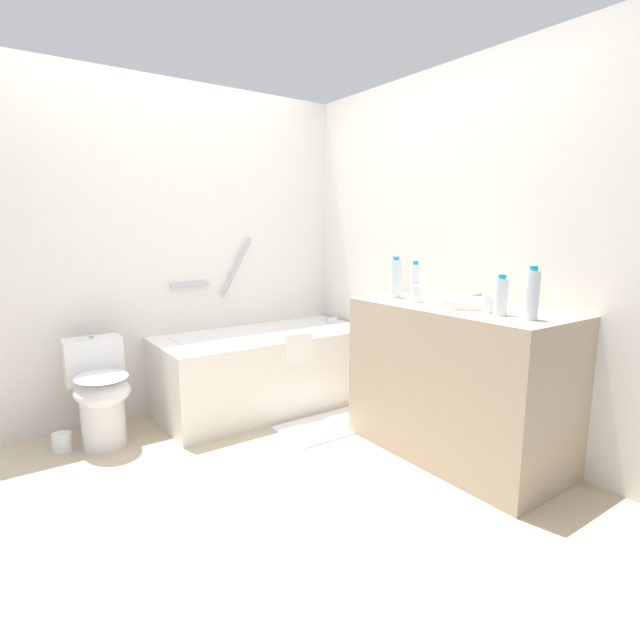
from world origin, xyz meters
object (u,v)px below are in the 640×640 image
sink_basin (458,302)px  water_bottle_2 (501,296)px  water_bottle_0 (415,282)px  water_bottle_1 (396,278)px  drinking_glass_1 (417,294)px  drinking_glass_0 (489,304)px  sink_faucet (480,299)px  toilet_paper_roll (62,442)px  toilet (100,392)px  water_bottle_3 (532,295)px  bathtub (266,367)px  bath_mat (330,426)px

sink_basin → water_bottle_2: (-0.06, -0.31, 0.07)m
water_bottle_0 → water_bottle_1: bearing=99.1°
drinking_glass_1 → drinking_glass_0: bearing=-85.4°
sink_faucet → toilet_paper_roll: 2.65m
toilet → water_bottle_3: size_ratio=2.55×
water_bottle_1 → drinking_glass_1: (-0.03, -0.22, -0.07)m
sink_basin → drinking_glass_1: 0.26m
water_bottle_3 → drinking_glass_1: 0.73m
bathtub → water_bottle_0: size_ratio=6.57×
sink_basin → drinking_glass_1: (-0.07, 0.25, 0.03)m
bathtub → toilet_paper_roll: bearing=178.6°
water_bottle_0 → water_bottle_3: (-0.04, -0.80, 0.01)m
toilet → toilet_paper_roll: size_ratio=5.97×
sink_faucet → water_bottle_3: (-0.25, -0.48, 0.09)m
water_bottle_1 → water_bottle_3: (-0.02, -0.95, -0.00)m
toilet → water_bottle_3: bearing=43.4°
water_bottle_1 → toilet_paper_roll: 2.28m
sink_faucet → drinking_glass_0: bearing=-135.1°
bathtub → toilet_paper_roll: size_ratio=14.21×
water_bottle_1 → sink_basin: bearing=-85.7°
drinking_glass_0 → drinking_glass_1: (-0.04, 0.47, 0.00)m
bath_mat → toilet_paper_roll: 1.67m
toilet → water_bottle_0: water_bottle_0 is taller
sink_faucet → water_bottle_1: (-0.23, 0.47, 0.09)m
sink_basin → drinking_glass_0: (-0.03, -0.22, 0.02)m
bathtub → toilet: bathtub is taller
bathtub → water_bottle_3: size_ratio=6.07×
bathtub → sink_basin: (0.50, -1.36, 0.61)m
bath_mat → toilet_paper_roll: (-1.55, 0.64, 0.05)m
water_bottle_1 → bathtub: bearing=117.7°
sink_faucet → bath_mat: size_ratio=0.22×
water_bottle_1 → bath_mat: water_bottle_1 is taller
bathtub → bath_mat: size_ratio=2.28×
sink_faucet → toilet_paper_roll: bearing=146.3°
toilet_paper_roll → sink_faucet: bearing=-33.7°
bathtub → water_bottle_2: size_ratio=7.60×
water_bottle_2 → drinking_glass_1: water_bottle_2 is taller
water_bottle_1 → water_bottle_0: bearing=-80.9°
water_bottle_3 → toilet_paper_roll: size_ratio=2.34×
toilet → water_bottle_0: 2.05m
bathtub → water_bottle_3: bearing=-76.4°
toilet_paper_roll → bathtub: bearing=-1.4°
toilet → bath_mat: (1.32, -0.60, -0.33)m
water_bottle_1 → water_bottle_2: bearing=-92.0°
water_bottle_0 → water_bottle_1: size_ratio=0.92×
bath_mat → toilet_paper_roll: size_ratio=6.24×
sink_faucet → drinking_glass_0: (-0.22, -0.22, 0.02)m
sink_basin → water_bottle_1: water_bottle_1 is taller
toilet → bath_mat: bearing=67.5°
bathtub → sink_basin: bearing=-69.8°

